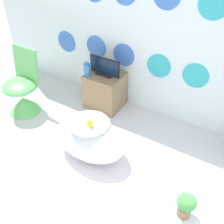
{
  "coord_description": "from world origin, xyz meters",
  "views": [
    {
      "loc": [
        1.51,
        -0.65,
        2.31
      ],
      "look_at": [
        0.49,
        1.03,
        0.73
      ],
      "focal_mm": 42.0,
      "sensor_mm": 36.0,
      "label": 1
    }
  ],
  "objects_px": {
    "chair": "(23,94)",
    "tv": "(105,67)",
    "vase": "(87,70)",
    "bathtub": "(90,138)",
    "potted_plant_left": "(186,205)"
  },
  "relations": [
    {
      "from": "bathtub",
      "to": "tv",
      "type": "height_order",
      "value": "tv"
    },
    {
      "from": "tv",
      "to": "vase",
      "type": "height_order",
      "value": "tv"
    },
    {
      "from": "chair",
      "to": "vase",
      "type": "relative_size",
      "value": 4.44
    },
    {
      "from": "vase",
      "to": "potted_plant_left",
      "type": "relative_size",
      "value": 0.87
    },
    {
      "from": "vase",
      "to": "potted_plant_left",
      "type": "bearing_deg",
      "value": -34.88
    },
    {
      "from": "chair",
      "to": "vase",
      "type": "height_order",
      "value": "chair"
    },
    {
      "from": "potted_plant_left",
      "to": "vase",
      "type": "bearing_deg",
      "value": 145.12
    },
    {
      "from": "tv",
      "to": "vase",
      "type": "distance_m",
      "value": 0.23
    },
    {
      "from": "bathtub",
      "to": "chair",
      "type": "height_order",
      "value": "chair"
    },
    {
      "from": "bathtub",
      "to": "vase",
      "type": "distance_m",
      "value": 0.99
    },
    {
      "from": "chair",
      "to": "bathtub",
      "type": "bearing_deg",
      "value": -9.04
    },
    {
      "from": "tv",
      "to": "potted_plant_left",
      "type": "distance_m",
      "value": 2.09
    },
    {
      "from": "tv",
      "to": "potted_plant_left",
      "type": "relative_size",
      "value": 1.97
    },
    {
      "from": "chair",
      "to": "tv",
      "type": "xyz_separation_m",
      "value": [
        0.9,
        0.68,
        0.34
      ]
    },
    {
      "from": "bathtub",
      "to": "potted_plant_left",
      "type": "relative_size",
      "value": 3.71
    }
  ]
}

